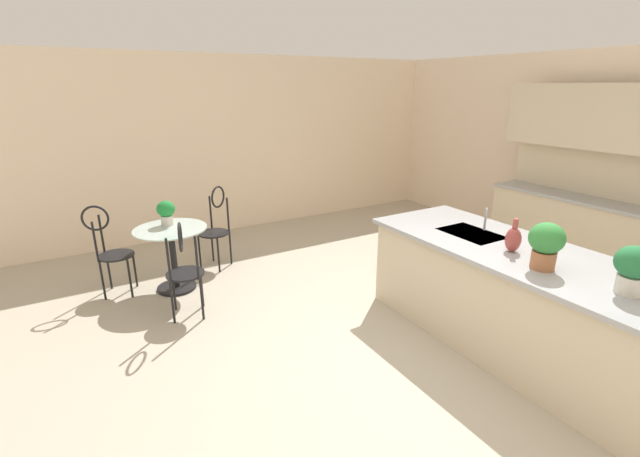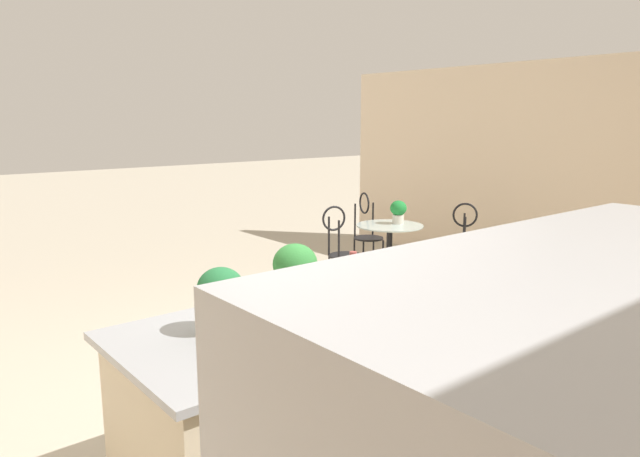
% 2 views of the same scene
% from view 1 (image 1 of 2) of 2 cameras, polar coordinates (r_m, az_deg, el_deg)
% --- Properties ---
extents(ground_plane, '(40.00, 40.00, 0.00)m').
position_cam_1_polar(ground_plane, '(4.02, 12.43, -16.17)').
color(ground_plane, '#B2A893').
extents(wall_left_window, '(0.12, 7.80, 2.70)m').
position_cam_1_polar(wall_left_window, '(7.08, -11.01, 10.75)').
color(wall_left_window, beige).
rests_on(wall_left_window, ground).
extents(kitchen_island, '(2.80, 1.06, 0.92)m').
position_cam_1_polar(kitchen_island, '(4.21, 24.34, -8.54)').
color(kitchen_island, beige).
rests_on(kitchen_island, ground).
extents(back_counter_run, '(2.44, 0.64, 1.52)m').
position_cam_1_polar(back_counter_run, '(6.45, 31.72, -0.26)').
color(back_counter_run, beige).
rests_on(back_counter_run, ground).
extents(upper_cabinet_run, '(2.40, 0.36, 0.76)m').
position_cam_1_polar(upper_cabinet_run, '(6.19, 33.81, 12.12)').
color(upper_cabinet_run, beige).
rests_on(upper_cabinet_run, back_counter_run).
extents(bistro_table, '(0.80, 0.80, 0.74)m').
position_cam_1_polar(bistro_table, '(5.18, -18.84, -3.05)').
color(bistro_table, black).
rests_on(bistro_table, ground).
extents(chair_near_window, '(0.48, 0.52, 1.04)m').
position_cam_1_polar(chair_near_window, '(5.28, -26.09, -2.11)').
color(chair_near_window, black).
rests_on(chair_near_window, ground).
extents(chair_by_island, '(0.53, 0.53, 1.04)m').
position_cam_1_polar(chair_by_island, '(5.68, -13.59, 0.66)').
color(chair_by_island, black).
rests_on(chair_by_island, ground).
extents(chair_toward_desk, '(0.52, 0.47, 1.04)m').
position_cam_1_polar(chair_toward_desk, '(4.46, -17.51, -4.67)').
color(chair_toward_desk, black).
rests_on(chair_toward_desk, ground).
extents(sink_faucet, '(0.02, 0.02, 0.22)m').
position_cam_1_polar(sink_faucet, '(4.44, 21.00, 1.16)').
color(sink_faucet, '#B2B5BA').
rests_on(sink_faucet, kitchen_island).
extents(potted_plant_on_table, '(0.20, 0.20, 0.28)m').
position_cam_1_polar(potted_plant_on_table, '(5.17, -19.66, 2.15)').
color(potted_plant_on_table, beige).
rests_on(potted_plant_on_table, bistro_table).
extents(potted_plant_counter_near, '(0.26, 0.26, 0.37)m').
position_cam_1_polar(potted_plant_counter_near, '(3.66, 27.68, -1.69)').
color(potted_plant_counter_near, '#9E603D').
rests_on(potted_plant_counter_near, kitchen_island).
extents(potted_plant_counter_far, '(0.24, 0.24, 0.34)m').
position_cam_1_polar(potted_plant_counter_far, '(3.53, 36.03, -4.14)').
color(potted_plant_counter_far, beige).
rests_on(potted_plant_counter_far, kitchen_island).
extents(vase_on_counter, '(0.13, 0.13, 0.29)m').
position_cam_1_polar(vase_on_counter, '(3.96, 24.15, -1.28)').
color(vase_on_counter, '#993D38').
rests_on(vase_on_counter, kitchen_island).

